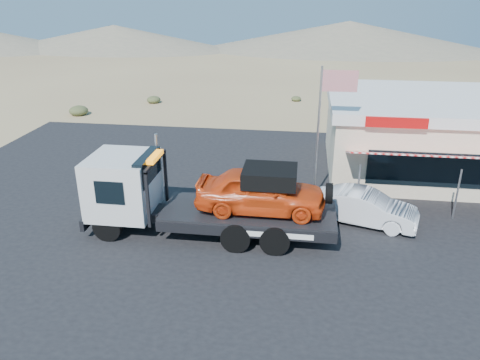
{
  "coord_description": "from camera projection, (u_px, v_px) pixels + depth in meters",
  "views": [
    {
      "loc": [
        4.05,
        -15.32,
        9.12
      ],
      "look_at": [
        1.54,
        2.67,
        1.5
      ],
      "focal_mm": 35.0,
      "sensor_mm": 36.0,
      "label": 1
    }
  ],
  "objects": [
    {
      "name": "tow_truck",
      "position": [
        204.0,
        193.0,
        17.94
      ],
      "size": [
        9.49,
        2.81,
        3.17
      ],
      "color": "black",
      "rests_on": "asphalt_lot"
    },
    {
      "name": "flagpole",
      "position": [
        324.0,
        119.0,
        20.06
      ],
      "size": [
        1.55,
        0.1,
        6.0
      ],
      "color": "#99999E",
      "rests_on": "asphalt_lot"
    },
    {
      "name": "jerky_store",
      "position": [
        429.0,
        134.0,
        24.12
      ],
      "size": [
        10.4,
        9.97,
        3.9
      ],
      "color": "beige",
      "rests_on": "asphalt_lot"
    },
    {
      "name": "asphalt_lot",
      "position": [
        252.0,
        209.0,
        20.52
      ],
      "size": [
        32.0,
        24.0,
        0.02
      ],
      "primitive_type": "cube",
      "color": "black",
      "rests_on": "ground"
    },
    {
      "name": "desert_scrub",
      "position": [
        14.0,
        142.0,
        28.27
      ],
      "size": [
        25.42,
        33.96,
        0.75
      ],
      "color": "#424927",
      "rests_on": "ground"
    },
    {
      "name": "ground",
      "position": [
        191.0,
        240.0,
        18.04
      ],
      "size": [
        120.0,
        120.0,
        0.0
      ],
      "primitive_type": "plane",
      "color": "#8D7350",
      "rests_on": "ground"
    },
    {
      "name": "distant_hills",
      "position": [
        213.0,
        37.0,
        68.92
      ],
      "size": [
        126.0,
        48.0,
        4.2
      ],
      "color": "#726B59",
      "rests_on": "ground"
    },
    {
      "name": "white_sedan",
      "position": [
        365.0,
        207.0,
        19.06
      ],
      "size": [
        4.46,
        2.6,
        1.39
      ],
      "primitive_type": "imported",
      "rotation": [
        0.0,
        0.0,
        1.29
      ],
      "color": "silver",
      "rests_on": "asphalt_lot"
    }
  ]
}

